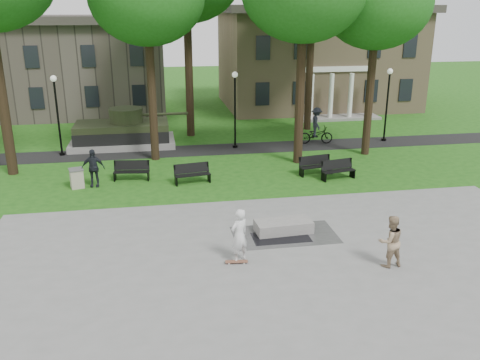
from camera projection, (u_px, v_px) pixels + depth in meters
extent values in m
plane|color=#1A4B11|center=(272.00, 226.00, 20.53)|extent=(120.00, 120.00, 0.00)
cube|color=gray|center=(308.00, 290.00, 15.86)|extent=(22.00, 16.00, 0.02)
cube|color=black|center=(228.00, 149.00, 31.73)|extent=(44.00, 2.60, 0.01)
cube|color=#9E8460|center=(316.00, 60.00, 45.12)|extent=(16.00, 11.00, 8.00)
cube|color=#38332D|center=(318.00, 9.00, 43.73)|extent=(17.00, 12.00, 0.60)
cube|color=silver|center=(337.00, 69.00, 40.05)|extent=(6.00, 0.30, 0.40)
cube|color=#4C443D|center=(72.00, 68.00, 42.33)|extent=(15.00, 10.00, 7.20)
cylinder|color=black|center=(1.00, 89.00, 25.56)|extent=(0.52, 0.52, 8.96)
cylinder|color=black|center=(152.00, 90.00, 28.32)|extent=(0.48, 0.48, 8.00)
cylinder|color=black|center=(300.00, 89.00, 27.69)|extent=(0.50, 0.50, 8.32)
cylinder|color=black|center=(370.00, 90.00, 29.45)|extent=(0.46, 0.46, 7.68)
ellipsoid|color=#195313|center=(377.00, 3.00, 27.90)|extent=(6.00, 6.00, 5.10)
cylinder|color=black|center=(189.00, 67.00, 33.65)|extent=(0.54, 0.54, 9.28)
cylinder|color=black|center=(310.00, 69.00, 35.58)|extent=(0.50, 0.50, 8.64)
cylinder|color=black|center=(58.00, 119.00, 29.69)|extent=(0.12, 0.12, 4.40)
sphere|color=silver|center=(53.00, 78.00, 28.94)|extent=(0.36, 0.36, 0.36)
cylinder|color=black|center=(62.00, 154.00, 30.37)|extent=(0.32, 0.32, 0.16)
cylinder|color=black|center=(235.00, 113.00, 31.38)|extent=(0.12, 0.12, 4.40)
sphere|color=silver|center=(235.00, 75.00, 30.63)|extent=(0.36, 0.36, 0.36)
cylinder|color=black|center=(235.00, 146.00, 32.06)|extent=(0.32, 0.32, 0.16)
cylinder|color=black|center=(387.00, 108.00, 32.99)|extent=(0.12, 0.12, 4.40)
sphere|color=silver|center=(390.00, 71.00, 32.23)|extent=(0.36, 0.36, 0.36)
cylinder|color=black|center=(384.00, 140.00, 33.67)|extent=(0.32, 0.32, 0.16)
cube|color=gray|center=(123.00, 142.00, 32.48)|extent=(6.50, 3.40, 0.40)
cube|color=#262C17|center=(122.00, 131.00, 32.24)|extent=(5.80, 2.80, 1.10)
cube|color=black|center=(121.00, 139.00, 31.05)|extent=(5.80, 0.35, 0.70)
cube|color=black|center=(123.00, 129.00, 33.57)|extent=(5.80, 0.35, 0.70)
cylinder|color=#262C17|center=(126.00, 115.00, 31.97)|extent=(2.10, 2.10, 0.90)
cylinder|color=#262C17|center=(163.00, 114.00, 32.34)|extent=(3.20, 0.18, 0.18)
cube|color=black|center=(281.00, 237.00, 19.46)|extent=(2.20, 1.20, 0.00)
cube|color=gray|center=(283.00, 226.00, 19.90)|extent=(2.26, 1.14, 0.45)
cube|color=brown|center=(237.00, 262.00, 17.48)|extent=(0.80, 0.29, 0.07)
imported|color=silver|center=(239.00, 235.00, 17.36)|extent=(0.84, 0.75, 1.92)
imported|color=#9B8264|center=(390.00, 241.00, 17.04)|extent=(0.96, 0.78, 1.83)
imported|color=black|center=(93.00, 168.00, 24.80)|extent=(1.14, 0.55, 1.89)
imported|color=black|center=(316.00, 135.00, 32.82)|extent=(2.25, 0.98, 1.15)
imported|color=#21222C|center=(316.00, 122.00, 32.55)|extent=(0.83, 1.30, 1.92)
cube|color=black|center=(131.00, 172.00, 25.83)|extent=(1.84, 0.67, 0.05)
cube|color=black|center=(131.00, 165.00, 25.94)|extent=(1.80, 0.38, 0.50)
cube|color=black|center=(115.00, 177.00, 25.77)|extent=(0.12, 0.45, 0.45)
cube|color=black|center=(149.00, 175.00, 26.04)|extent=(0.12, 0.45, 0.45)
cube|color=black|center=(193.00, 175.00, 25.37)|extent=(1.85, 0.73, 0.05)
cube|color=black|center=(192.00, 168.00, 25.48)|extent=(1.80, 0.44, 0.50)
cube|color=black|center=(176.00, 180.00, 25.30)|extent=(0.13, 0.45, 0.45)
cube|color=black|center=(210.00, 178.00, 25.58)|extent=(0.13, 0.45, 0.45)
cube|color=black|center=(316.00, 167.00, 26.70)|extent=(1.85, 0.76, 0.05)
cube|color=black|center=(315.00, 160.00, 26.80)|extent=(1.80, 0.47, 0.50)
cube|color=black|center=(300.00, 171.00, 26.63)|extent=(0.14, 0.45, 0.45)
cube|color=black|center=(331.00, 170.00, 26.90)|extent=(0.14, 0.45, 0.45)
cube|color=black|center=(339.00, 171.00, 25.98)|extent=(1.85, 0.80, 0.05)
cube|color=black|center=(337.00, 164.00, 26.09)|extent=(1.79, 0.51, 0.50)
cube|color=black|center=(322.00, 176.00, 25.92)|extent=(0.15, 0.45, 0.45)
cube|color=black|center=(354.00, 174.00, 26.19)|extent=(0.15, 0.45, 0.45)
cube|color=#A19884|center=(77.00, 179.00, 24.79)|extent=(0.74, 0.74, 0.90)
cube|color=#4C4C4C|center=(76.00, 169.00, 24.63)|extent=(0.81, 0.81, 0.06)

